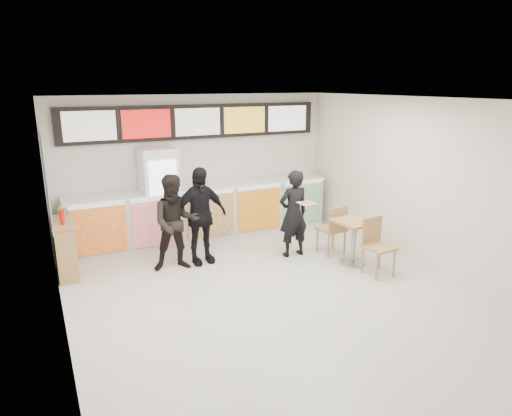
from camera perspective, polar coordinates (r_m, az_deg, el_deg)
floor at (r=7.26m, az=2.31°, el=-11.02°), size 7.00×7.00×0.00m
ceiling at (r=6.51m, az=2.60°, el=13.36°), size 7.00×7.00×0.00m
wall_back at (r=9.87m, az=-7.37°, el=5.19°), size 6.00×0.00×6.00m
wall_left at (r=5.96m, az=-23.82°, el=-2.84°), size 0.00×7.00×7.00m
wall_right at (r=8.55m, az=20.42°, el=2.75°), size 0.00×7.00×7.00m
service_counter at (r=9.70m, az=-6.39°, el=-0.58°), size 5.56×0.77×1.14m
menu_board at (r=9.67m, az=-7.39°, el=10.66°), size 5.50×0.14×0.70m
drinks_fridge at (r=9.35m, az=-11.89°, el=1.28°), size 0.70×0.67×2.00m
mirror_panel at (r=8.28m, az=-24.87°, el=3.68°), size 0.01×2.00×1.50m
customer_main at (r=8.65m, az=4.69°, el=-0.70°), size 0.62×0.41×1.67m
customer_left at (r=8.11m, az=-10.02°, el=-1.84°), size 0.94×0.79×1.72m
customer_mid at (r=8.32m, az=-7.07°, el=-0.98°), size 1.08×0.52×1.80m
pizza_slice at (r=8.20m, az=6.35°, el=0.67°), size 0.36×0.36×0.02m
cafe_table at (r=8.49m, az=12.16°, el=-3.16°), size 0.73×1.73×0.99m
condiment_ledge at (r=8.46m, az=-22.75°, el=-4.62°), size 0.36×0.89×1.18m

